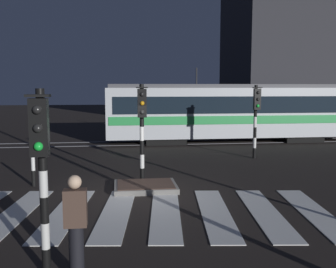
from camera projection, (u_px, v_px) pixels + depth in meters
name	position (u px, v px, depth m)	size (l,w,h in m)	color
ground_plane	(137.00, 194.00, 11.35)	(120.00, 120.00, 0.00)	black
rail_near	(128.00, 145.00, 20.84)	(80.00, 0.12, 0.03)	#59595E
rail_far	(128.00, 142.00, 22.26)	(80.00, 0.12, 0.03)	#59595E
crosswalk_zebra	(141.00, 213.00, 9.64)	(9.68, 5.10, 0.02)	silver
traffic_island	(145.00, 187.00, 11.87)	(1.87, 1.48, 0.18)	slate
traffic_light_kerb_mid_left	(41.00, 155.00, 6.17)	(0.36, 0.42, 3.06)	black
traffic_light_median_centre	(142.00, 118.00, 12.50)	(0.36, 0.42, 3.18)	black
traffic_light_corner_far_right	(256.00, 110.00, 16.76)	(0.36, 0.42, 3.18)	black
tram	(233.00, 111.00, 22.09)	(14.36, 2.58, 4.15)	silver
pedestrian_waiting_at_kerb	(76.00, 226.00, 6.23)	(0.36, 0.24, 1.71)	black
bollard_island_edge	(33.00, 169.00, 12.19)	(0.12, 0.12, 1.11)	black
building_backdrop	(329.00, 53.00, 30.18)	(15.23, 8.00, 11.36)	#2D2D33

